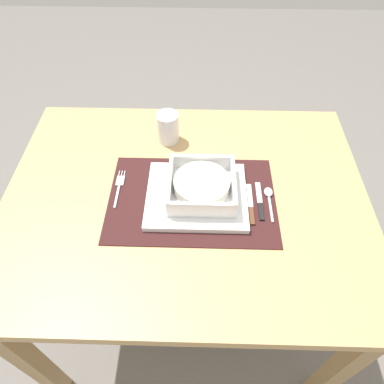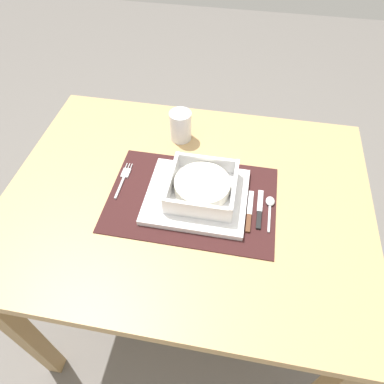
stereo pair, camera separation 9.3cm
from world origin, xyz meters
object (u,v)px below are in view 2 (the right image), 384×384
(fork, at_px, (124,177))
(butter_knife, at_px, (259,211))
(dining_table, at_px, (187,216))
(drinking_glass, at_px, (181,127))
(spoon, at_px, (270,205))
(bread_knife, at_px, (249,214))
(porridge_bowl, at_px, (202,187))

(fork, xyz_separation_m, butter_knife, (0.39, -0.05, 0.00))
(dining_table, distance_m, drinking_glass, 0.28)
(fork, distance_m, butter_knife, 0.39)
(spoon, relative_size, butter_knife, 0.89)
(spoon, bearing_deg, bread_knife, -144.60)
(bread_knife, bearing_deg, porridge_bowl, 169.75)
(porridge_bowl, relative_size, butter_knife, 1.36)
(butter_knife, bearing_deg, fork, 173.41)
(drinking_glass, bearing_deg, spoon, -38.57)
(dining_table, xyz_separation_m, spoon, (0.23, -0.00, 0.11))
(dining_table, distance_m, porridge_bowl, 0.15)
(fork, xyz_separation_m, bread_knife, (0.36, -0.06, 0.00))
(porridge_bowl, bearing_deg, spoon, 0.52)
(porridge_bowl, height_order, butter_knife, porridge_bowl)
(fork, height_order, spoon, spoon)
(spoon, bearing_deg, porridge_bowl, -179.98)
(dining_table, height_order, fork, fork)
(drinking_glass, bearing_deg, bread_knife, -48.53)
(bread_knife, bearing_deg, butter_knife, 29.64)
(dining_table, bearing_deg, butter_knife, -7.43)
(fork, relative_size, butter_knife, 1.04)
(dining_table, relative_size, porridge_bowl, 5.68)
(porridge_bowl, distance_m, bread_knife, 0.14)
(dining_table, height_order, spoon, spoon)
(dining_table, distance_m, spoon, 0.25)
(fork, bearing_deg, drinking_glass, 58.63)
(butter_knife, relative_size, bread_knife, 0.95)
(dining_table, xyz_separation_m, fork, (-0.19, 0.03, 0.10))
(fork, distance_m, drinking_glass, 0.24)
(fork, bearing_deg, butter_knife, -7.79)
(butter_knife, bearing_deg, spoon, 45.89)
(spoon, relative_size, bread_knife, 0.85)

